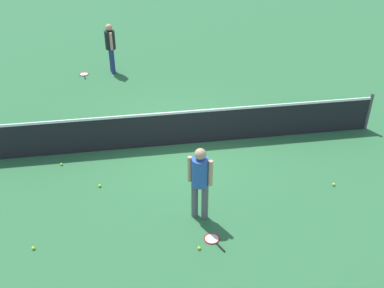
# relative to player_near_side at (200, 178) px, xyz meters

# --- Properties ---
(ground_plane) EXTENTS (40.00, 40.00, 0.00)m
(ground_plane) POSITION_rel_player_near_side_xyz_m (0.13, 2.87, -1.01)
(ground_plane) COLOR #2D6B3D
(court_net) EXTENTS (10.09, 0.09, 1.07)m
(court_net) POSITION_rel_player_near_side_xyz_m (0.13, 2.87, -0.51)
(court_net) COLOR #4C4C51
(court_net) RESTS_ON ground_plane
(player_near_side) EXTENTS (0.50, 0.46, 1.70)m
(player_near_side) POSITION_rel_player_near_side_xyz_m (0.00, 0.00, 0.00)
(player_near_side) COLOR #595960
(player_near_side) RESTS_ON ground_plane
(player_far_side) EXTENTS (0.40, 0.53, 1.70)m
(player_far_side) POSITION_rel_player_near_side_xyz_m (-1.70, 7.81, 0.00)
(player_far_side) COLOR navy
(player_far_side) RESTS_ON ground_plane
(tennis_racket_near_player) EXTENTS (0.42, 0.60, 0.03)m
(tennis_racket_near_player) POSITION_rel_player_near_side_xyz_m (0.14, -0.72, -1.00)
(tennis_racket_near_player) COLOR red
(tennis_racket_near_player) RESTS_ON ground_plane
(tennis_racket_far_player) EXTENTS (0.36, 0.60, 0.03)m
(tennis_racket_far_player) POSITION_rel_player_near_side_xyz_m (-2.69, 7.75, -1.00)
(tennis_racket_far_player) COLOR red
(tennis_racket_far_player) RESTS_ON ground_plane
(tennis_ball_near_player) EXTENTS (0.07, 0.07, 0.07)m
(tennis_ball_near_player) POSITION_rel_player_near_side_xyz_m (3.22, 0.57, -0.98)
(tennis_ball_near_player) COLOR #C6E033
(tennis_ball_near_player) RESTS_ON ground_plane
(tennis_ball_by_net) EXTENTS (0.07, 0.07, 0.07)m
(tennis_ball_by_net) POSITION_rel_player_near_side_xyz_m (-3.02, 2.36, -0.98)
(tennis_ball_by_net) COLOR #C6E033
(tennis_ball_by_net) RESTS_ON ground_plane
(tennis_ball_midcourt) EXTENTS (0.07, 0.07, 0.07)m
(tennis_ball_midcourt) POSITION_rel_player_near_side_xyz_m (-2.09, 1.35, -0.98)
(tennis_ball_midcourt) COLOR #C6E033
(tennis_ball_midcourt) RESTS_ON ground_plane
(tennis_ball_stray_left) EXTENTS (0.07, 0.07, 0.07)m
(tennis_ball_stray_left) POSITION_rel_player_near_side_xyz_m (-3.34, -0.44, -0.98)
(tennis_ball_stray_left) COLOR #C6E033
(tennis_ball_stray_left) RESTS_ON ground_plane
(tennis_ball_stray_right) EXTENTS (0.07, 0.07, 0.07)m
(tennis_ball_stray_right) POSITION_rel_player_near_side_xyz_m (-0.17, -0.93, -0.98)
(tennis_ball_stray_right) COLOR #C6E033
(tennis_ball_stray_right) RESTS_ON ground_plane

